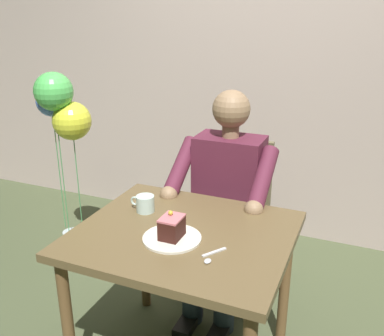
{
  "coord_description": "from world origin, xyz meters",
  "views": [
    {
      "loc": [
        -0.66,
        1.46,
        1.59
      ],
      "look_at": [
        0.0,
        -0.1,
        0.97
      ],
      "focal_mm": 39.93,
      "sensor_mm": 36.0,
      "label": 1
    }
  ],
  "objects_px": {
    "seated_person": "(224,201)",
    "coffee_cup": "(145,203)",
    "dining_table": "(184,251)",
    "cake_slice": "(172,227)",
    "dessert_spoon": "(211,257)",
    "balloon_display": "(62,120)",
    "chair": "(233,211)"
  },
  "relations": [
    {
      "from": "seated_person",
      "to": "coffee_cup",
      "type": "bearing_deg",
      "value": 59.87
    },
    {
      "from": "dining_table",
      "to": "coffee_cup",
      "type": "height_order",
      "value": "coffee_cup"
    },
    {
      "from": "cake_slice",
      "to": "dessert_spoon",
      "type": "distance_m",
      "value": 0.21
    },
    {
      "from": "dining_table",
      "to": "balloon_display",
      "type": "xyz_separation_m",
      "value": [
        1.05,
        -0.55,
        0.35
      ]
    },
    {
      "from": "seated_person",
      "to": "coffee_cup",
      "type": "xyz_separation_m",
      "value": [
        0.24,
        0.42,
        0.12
      ]
    },
    {
      "from": "chair",
      "to": "coffee_cup",
      "type": "xyz_separation_m",
      "value": [
        0.24,
        0.6,
        0.26
      ]
    },
    {
      "from": "dining_table",
      "to": "balloon_display",
      "type": "relative_size",
      "value": 0.71
    },
    {
      "from": "chair",
      "to": "seated_person",
      "type": "height_order",
      "value": "seated_person"
    },
    {
      "from": "dining_table",
      "to": "cake_slice",
      "type": "xyz_separation_m",
      "value": [
        0.02,
        0.08,
        0.15
      ]
    },
    {
      "from": "seated_person",
      "to": "balloon_display",
      "type": "distance_m",
      "value": 1.1
    },
    {
      "from": "cake_slice",
      "to": "coffee_cup",
      "type": "height_order",
      "value": "cake_slice"
    },
    {
      "from": "balloon_display",
      "to": "coffee_cup",
      "type": "bearing_deg",
      "value": 151.2
    },
    {
      "from": "dessert_spoon",
      "to": "chair",
      "type": "bearing_deg",
      "value": -78.19
    },
    {
      "from": "cake_slice",
      "to": "balloon_display",
      "type": "relative_size",
      "value": 0.09
    },
    {
      "from": "cake_slice",
      "to": "seated_person",
      "type": "bearing_deg",
      "value": -91.54
    },
    {
      "from": "coffee_cup",
      "to": "chair",
      "type": "bearing_deg",
      "value": -112.29
    },
    {
      "from": "chair",
      "to": "dessert_spoon",
      "type": "height_order",
      "value": "chair"
    },
    {
      "from": "seated_person",
      "to": "balloon_display",
      "type": "relative_size",
      "value": 0.96
    },
    {
      "from": "dining_table",
      "to": "dessert_spoon",
      "type": "relative_size",
      "value": 6.57
    },
    {
      "from": "cake_slice",
      "to": "coffee_cup",
      "type": "xyz_separation_m",
      "value": [
        0.23,
        -0.19,
        -0.02
      ]
    },
    {
      "from": "chair",
      "to": "coffee_cup",
      "type": "bearing_deg",
      "value": 67.71
    },
    {
      "from": "dining_table",
      "to": "seated_person",
      "type": "distance_m",
      "value": 0.53
    },
    {
      "from": "dining_table",
      "to": "dessert_spoon",
      "type": "distance_m",
      "value": 0.25
    },
    {
      "from": "dining_table",
      "to": "coffee_cup",
      "type": "distance_m",
      "value": 0.3
    },
    {
      "from": "dessert_spoon",
      "to": "seated_person",
      "type": "bearing_deg",
      "value": -75.27
    },
    {
      "from": "chair",
      "to": "coffee_cup",
      "type": "height_order",
      "value": "chair"
    },
    {
      "from": "dining_table",
      "to": "coffee_cup",
      "type": "relative_size",
      "value": 7.49
    },
    {
      "from": "cake_slice",
      "to": "balloon_display",
      "type": "height_order",
      "value": "balloon_display"
    },
    {
      "from": "seated_person",
      "to": "cake_slice",
      "type": "xyz_separation_m",
      "value": [
        0.02,
        0.61,
        0.14
      ]
    },
    {
      "from": "dining_table",
      "to": "chair",
      "type": "bearing_deg",
      "value": -90.0
    },
    {
      "from": "seated_person",
      "to": "coffee_cup",
      "type": "height_order",
      "value": "seated_person"
    },
    {
      "from": "dining_table",
      "to": "chair",
      "type": "relative_size",
      "value": 0.99
    }
  ]
}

